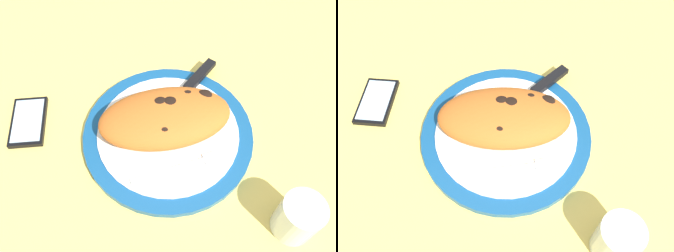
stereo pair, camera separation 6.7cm
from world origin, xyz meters
The scene contains 7 objects.
ground_plane centered at (0.00, 0.00, -1.50)cm, with size 150.00×150.00×3.00cm, color #EACC60.
plate centered at (0.00, 0.00, 0.86)cm, with size 32.55×32.55×1.80cm.
calzone centered at (0.07, 1.33, 4.82)cm, with size 27.57×19.84×6.00cm.
fork centered at (-0.01, -8.00, 2.00)cm, with size 17.79×3.86×0.40cm.
knife centered at (8.80, 7.70, 2.28)cm, with size 22.56×12.83×1.20cm.
smartphone centered at (-23.53, 14.99, 0.56)cm, with size 10.16×12.97×1.16cm.
water_glass centered at (10.74, -24.87, 3.70)cm, with size 6.82×6.82×8.53cm.
Camera 2 is at (-9.79, -35.29, 59.99)cm, focal length 38.56 mm.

